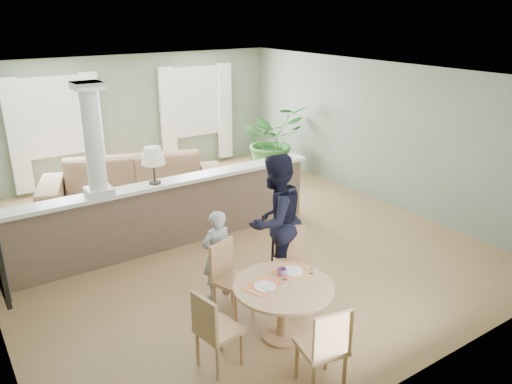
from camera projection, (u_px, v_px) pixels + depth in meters
ground at (223, 238)px, 8.36m from camera, size 8.00×8.00×0.00m
room_shell at (200, 125)px, 8.21m from camera, size 7.02×8.02×2.71m
pony_wall at (161, 207)px, 7.75m from camera, size 5.32×0.38×2.70m
sofa at (135, 186)px, 9.31m from camera, size 3.60×2.34×0.98m
houseplant at (272, 140)px, 11.34m from camera, size 1.45×1.26×1.60m
dining_table at (283, 295)px, 5.66m from camera, size 1.14×1.14×0.78m
chair_far_boy at (229, 275)px, 6.17m from camera, size 0.53×0.53×0.93m
chair_far_man at (289, 258)px, 6.58m from camera, size 0.59×0.59×0.94m
chair_near at (325, 346)px, 4.85m from camera, size 0.51×0.51×0.96m
chair_side at (214, 328)px, 5.16m from camera, size 0.48×0.48×0.91m
child_person at (217, 255)px, 6.46m from camera, size 0.46×0.31×1.22m
man_person at (275, 221)px, 6.70m from camera, size 1.04×0.89×1.86m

